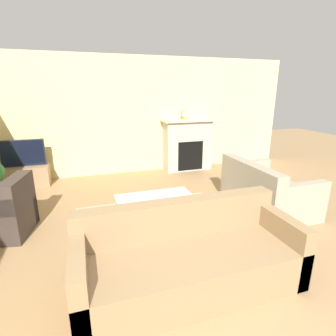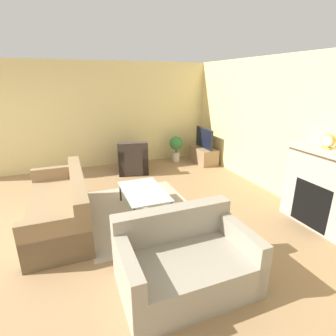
{
  "view_description": "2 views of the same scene",
  "coord_description": "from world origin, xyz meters",
  "px_view_note": "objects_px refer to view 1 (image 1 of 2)",
  "views": [
    {
      "loc": [
        -0.84,
        -1.04,
        1.93
      ],
      "look_at": [
        0.42,
        2.78,
        0.74
      ],
      "focal_mm": 28.0,
      "sensor_mm": 36.0,
      "label": 1
    },
    {
      "loc": [
        4.23,
        1.28,
        2.26
      ],
      "look_at": [
        0.39,
        2.79,
        0.85
      ],
      "focal_mm": 28.0,
      "sensor_mm": 36.0,
      "label": 2
    }
  ],
  "objects_px": {
    "tv": "(23,153)",
    "couch_loveseat": "(265,192)",
    "couch_sectional": "(188,259)",
    "mantel_clock": "(185,114)",
    "coffee_table": "(156,201)"
  },
  "relations": [
    {
      "from": "coffee_table",
      "to": "mantel_clock",
      "type": "height_order",
      "value": "mantel_clock"
    },
    {
      "from": "couch_sectional",
      "to": "mantel_clock",
      "type": "relative_size",
      "value": 10.06
    },
    {
      "from": "couch_loveseat",
      "to": "tv",
      "type": "bearing_deg",
      "value": 58.58
    },
    {
      "from": "couch_loveseat",
      "to": "coffee_table",
      "type": "relative_size",
      "value": 1.27
    },
    {
      "from": "tv",
      "to": "couch_loveseat",
      "type": "relative_size",
      "value": 0.57
    },
    {
      "from": "tv",
      "to": "couch_sectional",
      "type": "bearing_deg",
      "value": -60.78
    },
    {
      "from": "tv",
      "to": "couch_loveseat",
      "type": "bearing_deg",
      "value": -31.42
    },
    {
      "from": "couch_sectional",
      "to": "mantel_clock",
      "type": "bearing_deg",
      "value": 69.06
    },
    {
      "from": "tv",
      "to": "couch_loveseat",
      "type": "distance_m",
      "value": 4.75
    },
    {
      "from": "couch_loveseat",
      "to": "coffee_table",
      "type": "xyz_separation_m",
      "value": [
        -1.89,
        0.08,
        0.07
      ]
    },
    {
      "from": "coffee_table",
      "to": "couch_loveseat",
      "type": "bearing_deg",
      "value": -2.47
    },
    {
      "from": "tv",
      "to": "coffee_table",
      "type": "distance_m",
      "value": 3.23
    },
    {
      "from": "couch_sectional",
      "to": "couch_loveseat",
      "type": "xyz_separation_m",
      "value": [
        1.94,
        1.29,
        -0.0
      ]
    },
    {
      "from": "tv",
      "to": "mantel_clock",
      "type": "bearing_deg",
      "value": 1.53
    },
    {
      "from": "couch_sectional",
      "to": "tv",
      "type": "bearing_deg",
      "value": 119.22
    }
  ]
}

